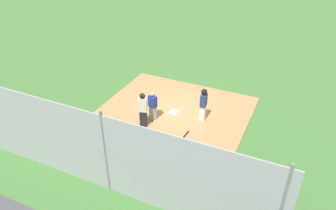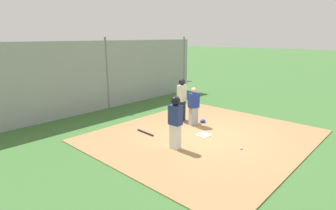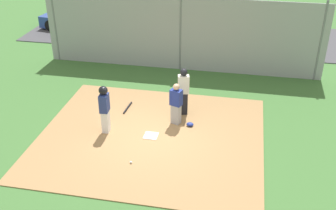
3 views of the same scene
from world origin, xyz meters
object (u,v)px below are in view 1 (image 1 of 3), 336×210
Objects in this scene: umpire at (143,109)px; runner at (204,102)px; catcher at (153,105)px; catcher_mask at (145,114)px; baseball_bat at (184,136)px; home_plate at (174,112)px; baseball at (190,98)px.

umpire is 1.05× the size of runner.
catcher reaches higher than catcher_mask.
home_plate is at bearing 41.01° from baseball_bat.
runner reaches higher than baseball_bat.
baseball reaches higher than baseball_bat.
runner is at bearing -50.56° from baseball.
home_plate is 0.25× the size of umpire.
baseball is (0.23, 1.56, 0.03)m from home_plate.
catcher is (-0.65, -0.97, 0.75)m from home_plate.
catcher is 2.38m from runner.
home_plate is 2.07m from baseball_bat.
home_plate is at bearing -98.58° from baseball.
umpire reaches higher than home_plate.
umpire is at bearing -107.51° from baseball.
baseball is (1.39, 2.42, -0.02)m from catcher_mask.
catcher_mask reaches higher than home_plate.
baseball_bat reaches higher than home_plate.
catcher is 0.87m from catcher_mask.
umpire is (-0.78, -1.67, 0.90)m from home_plate.
catcher_mask is (-2.67, -0.87, -0.88)m from runner.
runner reaches higher than baseball.
umpire is 23.42× the size of baseball.
home_plate is at bearing -14.10° from catcher.
umpire reaches higher than catcher.
catcher is at bearing -109.41° from baseball.
baseball_bat is at bearing -103.50° from umpire.
runner is 2.94m from catcher_mask.
catcher is 2.15m from baseball_bat.
home_plate is 1.78m from runner.
catcher is at bearing 74.10° from baseball_bat.
home_plate is 0.52× the size of baseball_bat.
home_plate is 1.83× the size of catcher_mask.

